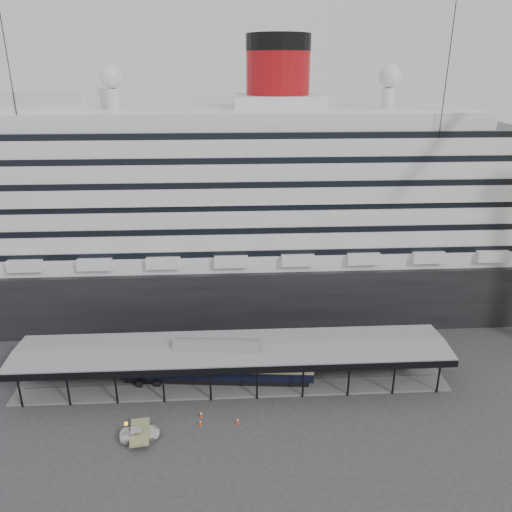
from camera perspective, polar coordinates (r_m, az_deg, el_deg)
name	(u,v)px	position (r m, az deg, el deg)	size (l,w,h in m)	color
ground	(234,404)	(64.51, -2.51, -16.52)	(200.00, 200.00, 0.00)	#323234
cruise_ship	(230,197)	(85.86, -3.00, 6.80)	(130.00, 30.00, 43.90)	black
platform_canopy	(233,365)	(67.24, -2.61, -12.33)	(56.00, 9.18, 5.30)	slate
port_truck	(140,433)	(60.79, -13.12, -19.12)	(2.03, 4.40, 1.22)	white
pullman_carriage	(217,361)	(66.93, -4.49, -11.92)	(25.43, 5.57, 24.78)	black
traffic_cone_left	(200,422)	(61.55, -6.37, -18.39)	(0.38, 0.38, 0.66)	red
traffic_cone_mid	(201,414)	(62.68, -6.29, -17.51)	(0.45, 0.45, 0.74)	#D6400B
traffic_cone_right	(238,421)	(61.41, -2.12, -18.31)	(0.45, 0.45, 0.74)	red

